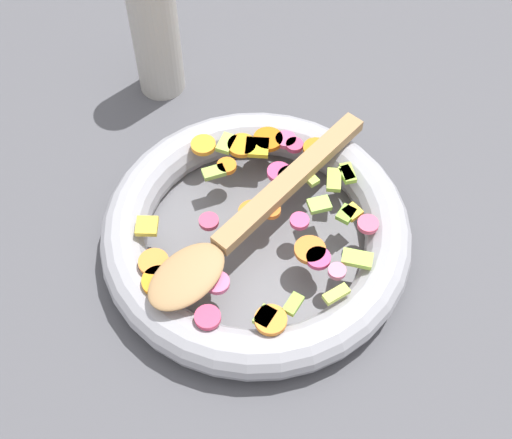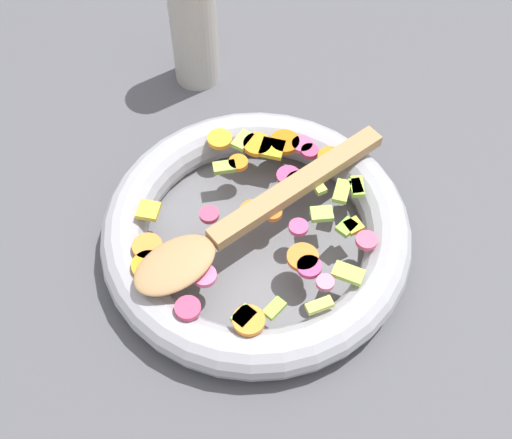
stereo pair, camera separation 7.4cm
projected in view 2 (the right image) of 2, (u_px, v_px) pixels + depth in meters
The scene contains 5 objects.
ground_plane at pixel (256, 245), 0.79m from camera, with size 4.00×4.00×0.00m, color #4C4C51.
skillet at pixel (256, 234), 0.77m from camera, with size 0.33×0.33×0.05m.
chopped_vegetables at pixel (264, 213), 0.75m from camera, with size 0.26×0.27×0.01m.
wooden_spoon at pixel (238, 224), 0.73m from camera, with size 0.13×0.31×0.01m.
pepper_mill at pixel (193, 16), 0.86m from camera, with size 0.06×0.06×0.22m.
Camera 2 is at (-0.40, 0.15, 0.66)m, focal length 50.00 mm.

